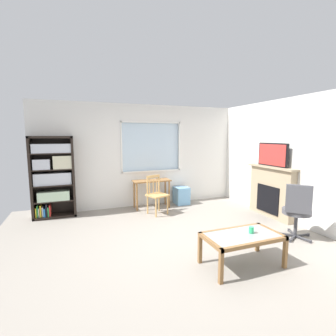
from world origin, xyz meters
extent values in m
cube|color=gray|center=(0.00, 0.00, -0.01)|extent=(6.18, 6.03, 0.02)
cube|color=silver|center=(0.00, 2.51, 0.44)|extent=(5.18, 0.12, 0.88)
cube|color=silver|center=(0.00, 2.51, 2.39)|extent=(5.18, 0.12, 0.43)
cube|color=silver|center=(-1.55, 2.51, 1.53)|extent=(2.07, 0.12, 1.29)
cube|color=silver|center=(1.82, 2.51, 1.53)|extent=(1.54, 0.12, 1.29)
cube|color=silver|center=(0.27, 2.52, 1.53)|extent=(1.57, 0.02, 1.29)
cube|color=white|center=(0.27, 2.45, 0.90)|extent=(1.63, 0.06, 0.03)
cube|color=white|center=(0.27, 2.45, 2.16)|extent=(1.63, 0.06, 0.03)
cube|color=white|center=(-0.51, 2.45, 1.53)|extent=(0.03, 0.06, 1.29)
cube|color=white|center=(1.05, 2.45, 1.53)|extent=(0.03, 0.06, 1.29)
cube|color=silver|center=(2.65, 0.00, 1.30)|extent=(0.12, 5.23, 2.61)
cube|color=black|center=(-2.50, 2.26, 0.91)|extent=(0.05, 0.38, 1.81)
cube|color=black|center=(-1.65, 2.26, 0.91)|extent=(0.05, 0.38, 1.81)
cube|color=black|center=(-2.08, 2.26, 1.79)|extent=(0.90, 0.38, 0.05)
cube|color=black|center=(-2.08, 2.26, 0.03)|extent=(0.90, 0.38, 0.05)
cube|color=black|center=(-2.08, 2.45, 0.91)|extent=(0.90, 0.02, 1.81)
cube|color=black|center=(-2.08, 2.26, 0.38)|extent=(0.85, 0.36, 0.02)
cube|color=black|center=(-2.08, 2.26, 0.73)|extent=(0.85, 0.36, 0.02)
cube|color=black|center=(-2.08, 2.26, 1.08)|extent=(0.85, 0.36, 0.02)
cube|color=black|center=(-2.08, 2.26, 1.44)|extent=(0.85, 0.36, 0.02)
cube|color=#B7D6B2|center=(-2.08, 2.25, 0.49)|extent=(0.65, 0.33, 0.21)
cube|color=silver|center=(-2.08, 2.25, 0.87)|extent=(0.76, 0.28, 0.26)
cube|color=silver|center=(-2.28, 2.25, 1.21)|extent=(0.33, 0.32, 0.22)
cube|color=beige|center=(-1.86, 2.25, 1.24)|extent=(0.39, 0.32, 0.29)
cube|color=silver|center=(-2.07, 2.25, 1.55)|extent=(0.78, 0.32, 0.20)
cube|color=yellow|center=(-2.45, 2.24, 0.15)|extent=(0.02, 0.25, 0.21)
cube|color=green|center=(-2.42, 2.24, 0.18)|extent=(0.02, 0.22, 0.26)
cube|color=white|center=(-2.40, 2.24, 0.15)|extent=(0.02, 0.21, 0.19)
cube|color=yellow|center=(-2.36, 2.24, 0.18)|extent=(0.03, 0.24, 0.26)
cube|color=white|center=(-2.33, 2.24, 0.16)|extent=(0.03, 0.22, 0.21)
cube|color=#286BB2|center=(-2.29, 2.24, 0.14)|extent=(0.04, 0.29, 0.19)
cube|color=black|center=(-2.24, 2.24, 0.19)|extent=(0.03, 0.23, 0.28)
cube|color=green|center=(-2.21, 2.24, 0.15)|extent=(0.02, 0.29, 0.21)
cube|color=red|center=(-2.18, 2.24, 0.18)|extent=(0.03, 0.26, 0.25)
cube|color=olive|center=(0.17, 2.16, 0.70)|extent=(0.94, 0.39, 0.03)
cylinder|color=olive|center=(-0.25, 2.02, 0.34)|extent=(0.04, 0.04, 0.68)
cylinder|color=olive|center=(0.59, 2.02, 0.34)|extent=(0.04, 0.04, 0.68)
cylinder|color=olive|center=(-0.25, 2.31, 0.34)|extent=(0.04, 0.04, 0.68)
cylinder|color=olive|center=(0.59, 2.31, 0.34)|extent=(0.04, 0.04, 0.68)
cube|color=tan|center=(0.14, 1.61, 0.45)|extent=(0.53, 0.52, 0.04)
cylinder|color=tan|center=(0.04, 1.41, 0.22)|extent=(0.04, 0.04, 0.43)
cylinder|color=tan|center=(0.36, 1.52, 0.22)|extent=(0.04, 0.04, 0.43)
cylinder|color=tan|center=(-0.07, 1.71, 0.22)|extent=(0.04, 0.04, 0.43)
cylinder|color=tan|center=(0.25, 1.82, 0.22)|extent=(0.04, 0.04, 0.43)
cylinder|color=tan|center=(-0.07, 1.71, 0.68)|extent=(0.04, 0.04, 0.45)
cylinder|color=tan|center=(0.25, 1.82, 0.68)|extent=(0.04, 0.04, 0.45)
cube|color=tan|center=(0.09, 1.76, 0.87)|extent=(0.35, 0.15, 0.06)
cylinder|color=tan|center=(-0.01, 1.73, 0.65)|extent=(0.02, 0.02, 0.35)
cylinder|color=tan|center=(0.09, 1.76, 0.65)|extent=(0.02, 0.02, 0.35)
cylinder|color=tan|center=(0.19, 1.80, 0.65)|extent=(0.02, 0.02, 0.35)
cube|color=#72ADDB|center=(1.02, 2.21, 0.23)|extent=(0.35, 0.40, 0.46)
cube|color=tan|center=(2.50, 0.56, 0.55)|extent=(0.18, 1.18, 1.11)
cube|color=black|center=(2.40, 0.56, 0.40)|extent=(0.03, 0.65, 0.61)
cube|color=tan|center=(2.48, 0.56, 1.13)|extent=(0.26, 1.28, 0.04)
cube|color=black|center=(2.48, 0.56, 1.40)|extent=(0.05, 0.82, 0.51)
cube|color=#B2332D|center=(2.45, 0.56, 1.40)|extent=(0.01, 0.77, 0.46)
cylinder|color=#4C4C51|center=(2.04, -0.54, 0.48)|extent=(0.48, 0.48, 0.09)
cube|color=#4C4C51|center=(1.88, -0.69, 0.76)|extent=(0.34, 0.34, 0.48)
cylinder|color=#38383D|center=(2.04, -0.54, 0.24)|extent=(0.06, 0.06, 0.42)
cube|color=#38383D|center=(1.94, -0.44, 0.03)|extent=(0.22, 0.22, 0.03)
cylinder|color=#38383D|center=(1.84, -0.34, 0.03)|extent=(0.05, 0.05, 0.05)
cube|color=#38383D|center=(1.91, -0.60, 0.03)|extent=(0.27, 0.16, 0.03)
cylinder|color=#38383D|center=(1.79, -0.66, 0.03)|extent=(0.05, 0.05, 0.05)
cube|color=#38383D|center=(2.06, -0.67, 0.03)|extent=(0.08, 0.28, 0.03)
cylinder|color=#38383D|center=(2.08, -0.81, 0.03)|extent=(0.05, 0.05, 0.05)
cube|color=#38383D|center=(2.18, -0.56, 0.03)|extent=(0.28, 0.08, 0.03)
cylinder|color=#38383D|center=(2.32, -0.58, 0.03)|extent=(0.05, 0.05, 0.05)
cube|color=#38383D|center=(2.10, -0.41, 0.03)|extent=(0.16, 0.27, 0.03)
cylinder|color=#38383D|center=(2.17, -0.29, 0.03)|extent=(0.05, 0.05, 0.05)
cube|color=#8C9E99|center=(0.52, -0.99, 0.44)|extent=(0.98, 0.49, 0.02)
cube|color=brown|center=(0.52, -1.26, 0.43)|extent=(1.08, 0.05, 0.05)
cube|color=brown|center=(0.52, -0.72, 0.43)|extent=(1.08, 0.05, 0.05)
cube|color=brown|center=(0.01, -0.99, 0.43)|extent=(0.05, 0.59, 0.05)
cube|color=brown|center=(1.04, -0.99, 0.43)|extent=(0.05, 0.59, 0.05)
cube|color=brown|center=(0.01, -1.26, 0.20)|extent=(0.05, 0.05, 0.40)
cube|color=brown|center=(1.04, -1.26, 0.20)|extent=(0.05, 0.05, 0.40)
cube|color=brown|center=(0.01, -0.72, 0.20)|extent=(0.05, 0.05, 0.40)
cube|color=brown|center=(1.04, -0.72, 0.20)|extent=(0.05, 0.05, 0.40)
cylinder|color=#33B770|center=(0.67, -0.99, 0.50)|extent=(0.07, 0.07, 0.09)
camera|label=1|loc=(-1.61, -3.66, 1.82)|focal=26.22mm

